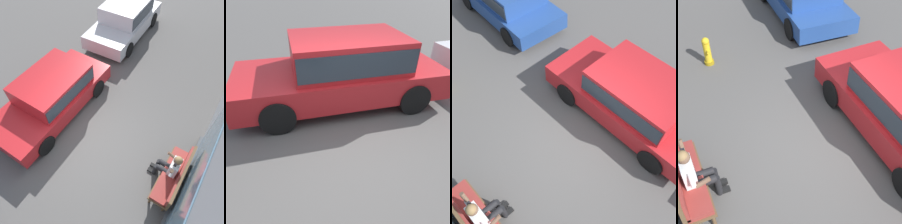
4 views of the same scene
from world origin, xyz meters
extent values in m
plane|color=#565451|center=(0.00, 0.00, 0.00)|extent=(60.00, 60.00, 0.00)
cylinder|color=brown|center=(0.84, 2.61, 0.19)|extent=(0.07, 0.07, 0.38)
cylinder|color=brown|center=(-0.76, 2.61, 0.19)|extent=(0.07, 0.07, 0.38)
cube|color=brown|center=(0.04, 2.81, 0.41)|extent=(1.75, 0.55, 0.06)
cube|color=maroon|center=(0.04, 2.81, 0.49)|extent=(1.69, 0.49, 0.10)
cylinder|color=black|center=(0.03, 2.57, 0.49)|extent=(0.15, 0.42, 0.15)
cylinder|color=black|center=(0.03, 2.36, 0.24)|extent=(0.12, 0.12, 0.49)
cube|color=black|center=(0.03, 2.28, 0.04)|extent=(0.10, 0.24, 0.07)
cylinder|color=black|center=(-0.15, 2.57, 0.49)|extent=(0.15, 0.42, 0.15)
cylinder|color=black|center=(-0.15, 2.36, 0.24)|extent=(0.12, 0.12, 0.49)
cube|color=black|center=(-0.15, 2.28, 0.04)|extent=(0.10, 0.24, 0.07)
cube|color=black|center=(-0.06, 2.78, 0.49)|extent=(0.34, 0.24, 0.14)
cube|color=silver|center=(-0.06, 2.78, 0.77)|extent=(0.38, 0.22, 0.56)
sphere|color=brown|center=(-0.06, 2.78, 1.19)|extent=(0.22, 0.22, 0.22)
sphere|color=olive|center=(-0.06, 2.79, 1.22)|extent=(0.20, 0.20, 0.20)
cylinder|color=silver|center=(-0.30, 2.76, 0.88)|extent=(0.20, 0.10, 0.28)
cylinder|color=brown|center=(-0.35, 2.60, 0.76)|extent=(0.08, 0.27, 0.17)
cylinder|color=silver|center=(0.18, 2.78, 0.95)|extent=(0.25, 0.10, 0.22)
cylinder|color=brown|center=(0.25, 2.76, 1.14)|extent=(0.16, 0.08, 0.25)
cube|color=#232328|center=(0.08, 2.76, 1.18)|extent=(0.02, 0.07, 0.15)
cube|color=red|center=(-0.21, -1.66, 0.53)|extent=(4.44, 1.87, 0.56)
cylinder|color=black|center=(1.16, -0.77, 0.33)|extent=(0.66, 0.18, 0.66)
cylinder|color=black|center=(1.17, -2.54, 0.33)|extent=(0.66, 0.18, 0.66)
cylinder|color=black|center=(4.18, -1.05, 0.32)|extent=(0.66, 0.21, 0.65)
cylinder|color=black|center=(4.09, -2.82, 0.32)|extent=(0.66, 0.21, 0.65)
cylinder|color=olive|center=(3.94, 1.49, 0.05)|extent=(0.26, 0.26, 0.10)
cylinder|color=gold|center=(3.94, 1.49, 0.38)|extent=(0.19, 0.19, 0.55)
sphere|color=gold|center=(3.94, 1.49, 0.71)|extent=(0.20, 0.20, 0.20)
cylinder|color=gold|center=(3.80, 1.49, 0.46)|extent=(0.10, 0.08, 0.08)
cylinder|color=gold|center=(4.08, 1.49, 0.46)|extent=(0.10, 0.08, 0.08)
camera|label=1|loc=(2.69, 2.60, 6.24)|focal=35.00mm
camera|label=2|loc=(0.86, 2.60, 2.65)|focal=35.00mm
camera|label=3|loc=(-2.24, 2.60, 6.24)|focal=45.00mm
camera|label=4|loc=(-3.93, 2.60, 5.63)|focal=55.00mm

